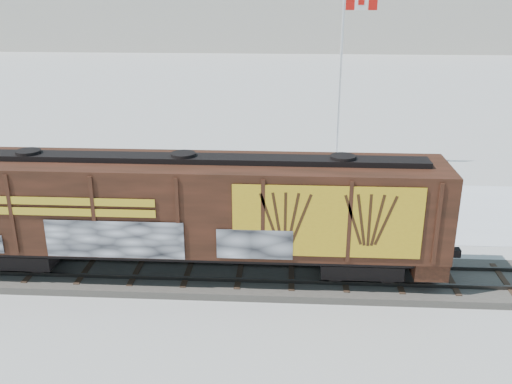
# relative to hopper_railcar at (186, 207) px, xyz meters

# --- Properties ---
(ground) EXTENTS (500.00, 500.00, 0.00)m
(ground) POSITION_rel_hopper_railcar_xyz_m (2.00, 0.01, -2.95)
(ground) COLOR white
(ground) RESTS_ON ground
(rail_track) EXTENTS (50.00, 3.40, 0.43)m
(rail_track) POSITION_rel_hopper_railcar_xyz_m (2.00, 0.01, -2.81)
(rail_track) COLOR #59544C
(rail_track) RESTS_ON ground
(parking_strip) EXTENTS (40.00, 8.00, 0.03)m
(parking_strip) POSITION_rel_hopper_railcar_xyz_m (2.00, 7.51, -2.94)
(parking_strip) COLOR white
(parking_strip) RESTS_ON ground
(hopper_railcar) EXTENTS (19.10, 3.06, 4.52)m
(hopper_railcar) POSITION_rel_hopper_railcar_xyz_m (0.00, 0.00, 0.00)
(hopper_railcar) COLOR black
(hopper_railcar) RESTS_ON rail_track
(flagpole) EXTENTS (2.30, 0.90, 10.59)m
(flagpole) POSITION_rel_hopper_railcar_xyz_m (6.81, 13.91, 0.90)
(flagpole) COLOR silver
(flagpole) RESTS_ON ground
(car_silver) EXTENTS (4.91, 2.97, 1.56)m
(car_silver) POSITION_rel_hopper_railcar_xyz_m (-3.99, 7.05, -2.14)
(car_silver) COLOR #B1B4B8
(car_silver) RESTS_ON parking_strip
(car_white) EXTENTS (5.50, 3.29, 1.71)m
(car_white) POSITION_rel_hopper_railcar_xyz_m (-0.39, 8.04, -2.07)
(car_white) COLOR silver
(car_white) RESTS_ON parking_strip
(car_dark) EXTENTS (5.73, 3.12, 1.57)m
(car_dark) POSITION_rel_hopper_railcar_xyz_m (6.87, 7.81, -2.14)
(car_dark) COLOR black
(car_dark) RESTS_ON parking_strip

